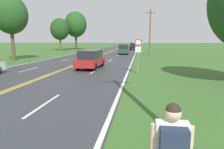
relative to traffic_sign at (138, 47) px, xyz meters
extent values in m
cube|color=silver|center=(-3.63, -7.94, -2.06)|extent=(0.12, 3.00, 0.00)
cube|color=silver|center=(-3.63, 1.06, -2.06)|extent=(0.12, 3.00, 0.00)
cube|color=silver|center=(-3.63, 10.06, -2.06)|extent=(0.12, 3.00, 0.00)
cube|color=silver|center=(-3.63, 19.06, -2.06)|extent=(0.12, 3.00, 0.00)
cube|color=silver|center=(-3.63, 28.06, -2.06)|extent=(0.12, 3.00, 0.00)
cube|color=silver|center=(-3.63, 37.06, -2.06)|extent=(0.12, 3.00, 0.00)
cube|color=silver|center=(-3.63, 46.06, -2.06)|extent=(0.12, 3.00, 0.00)
cube|color=silver|center=(-3.63, 55.06, -2.06)|extent=(0.12, 3.00, 0.00)
cube|color=silver|center=(-3.63, 64.06, -2.06)|extent=(0.12, 3.00, 0.00)
cube|color=silver|center=(-3.63, 73.06, -2.06)|extent=(0.12, 3.00, 0.00)
cube|color=silver|center=(-3.63, 82.06, -2.06)|extent=(0.12, 3.00, 0.00)
cube|color=silver|center=(-3.63, 91.06, -2.06)|extent=(0.12, 3.00, 0.00)
cube|color=silver|center=(-9.59, 1.06, -2.06)|extent=(0.12, 3.00, 0.00)
cube|color=silver|center=(-9.59, 10.06, -2.06)|extent=(0.12, 3.00, 0.00)
cube|color=silver|center=(-9.59, 19.06, -2.06)|extent=(0.12, 3.00, 0.00)
cube|color=silver|center=(-9.59, 28.06, -2.06)|extent=(0.12, 3.00, 0.00)
cube|color=silver|center=(-9.59, 37.06, -2.06)|extent=(0.12, 3.00, 0.00)
cube|color=silver|center=(-9.59, 46.06, -2.06)|extent=(0.12, 3.00, 0.00)
cube|color=silver|center=(-9.59, 55.06, -2.06)|extent=(0.12, 3.00, 0.00)
cube|color=silver|center=(-9.59, 64.06, -2.06)|extent=(0.12, 3.00, 0.00)
cube|color=silver|center=(-9.59, 73.06, -2.06)|extent=(0.12, 3.00, 0.00)
cube|color=silver|center=(-9.59, 82.06, -2.06)|extent=(0.12, 3.00, 0.00)
cube|color=silver|center=(-9.59, 91.06, -2.06)|extent=(0.12, 3.00, 0.00)
cube|color=white|center=(0.64, -12.52, -0.92)|extent=(0.46, 0.19, 0.63)
sphere|color=beige|center=(0.64, -12.52, -0.48)|extent=(0.23, 0.23, 0.23)
sphere|color=#2D2319|center=(0.64, -12.52, -0.44)|extent=(0.21, 0.21, 0.21)
cylinder|color=beige|center=(0.39, -12.53, -0.98)|extent=(0.09, 0.09, 0.67)
cylinder|color=beige|center=(0.89, -12.52, -0.98)|extent=(0.09, 0.09, 0.67)
cube|color=#232D47|center=(0.64, -12.71, -0.89)|extent=(0.37, 0.18, 0.53)
cylinder|color=gray|center=(0.00, 0.02, -0.73)|extent=(0.07, 0.07, 2.70)
cylinder|color=white|center=(0.00, 0.00, 0.37)|extent=(0.60, 0.02, 0.60)
torus|color=red|center=(0.00, -0.01, 0.37)|extent=(0.55, 0.07, 0.55)
cube|color=white|center=(0.00, 0.00, -0.18)|extent=(0.44, 0.02, 0.44)
cylinder|color=brown|center=(1.76, 21.27, 1.87)|extent=(0.24, 0.24, 7.89)
cube|color=brown|center=(1.76, 21.27, 5.22)|extent=(1.80, 0.12, 0.10)
cylinder|color=brown|center=(-20.32, 34.35, -0.41)|extent=(0.47, 0.47, 3.33)
ellipsoid|color=#1E4219|center=(-20.32, 34.35, 3.27)|extent=(4.74, 4.74, 5.45)
cylinder|color=brown|center=(-15.97, 8.45, -0.10)|extent=(0.42, 0.42, 3.96)
ellipsoid|color=#234C1E|center=(-15.97, 8.45, 3.65)|extent=(4.16, 4.16, 4.79)
cylinder|color=#473828|center=(-17.65, 39.08, 0.08)|extent=(0.60, 0.60, 4.31)
ellipsoid|color=#234C1E|center=(-17.65, 39.08, 4.79)|extent=(6.02, 6.02, 6.92)
cylinder|color=black|center=(-3.64, 1.31, -1.74)|extent=(0.22, 0.67, 0.67)
cylinder|color=black|center=(-5.18, 1.35, -1.74)|extent=(0.22, 0.67, 0.67)
cylinder|color=black|center=(-3.55, 4.24, -1.74)|extent=(0.22, 0.67, 0.67)
cylinder|color=black|center=(-5.09, 4.29, -1.74)|extent=(0.22, 0.67, 0.67)
cube|color=#A81E1E|center=(-4.36, 2.80, -1.46)|extent=(1.88, 4.78, 0.63)
cube|color=#1E232D|center=(-4.36, 2.80, -0.77)|extent=(1.63, 3.36, 0.74)
cylinder|color=black|center=(-2.10, 20.87, -1.77)|extent=(0.22, 0.61, 0.60)
cylinder|color=black|center=(-3.74, 20.81, -1.77)|extent=(0.22, 0.61, 0.60)
cylinder|color=black|center=(-2.21, 23.68, -1.77)|extent=(0.22, 0.61, 0.60)
cylinder|color=black|center=(-3.85, 23.62, -1.77)|extent=(0.22, 0.61, 0.60)
cube|color=#1E472D|center=(-2.97, 22.24, -1.45)|extent=(2.02, 4.61, 0.72)
cube|color=#1E232D|center=(-2.97, 22.24, -0.67)|extent=(1.75, 3.24, 0.83)
cylinder|color=black|center=(-1.08, 37.82, -1.73)|extent=(0.20, 0.69, 0.69)
cylinder|color=black|center=(-2.61, 37.82, -1.73)|extent=(0.20, 0.69, 0.69)
cylinder|color=black|center=(-1.08, 40.41, -1.73)|extent=(0.20, 0.69, 0.69)
cylinder|color=black|center=(-2.61, 40.41, -1.73)|extent=(0.20, 0.69, 0.69)
cube|color=black|center=(-1.84, 39.11, -1.47)|extent=(1.73, 4.18, 0.59)
cube|color=#1E232D|center=(-1.84, 39.11, -0.67)|extent=(1.52, 2.93, 1.01)
camera|label=1|loc=(0.18, -15.21, 0.51)|focal=32.00mm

